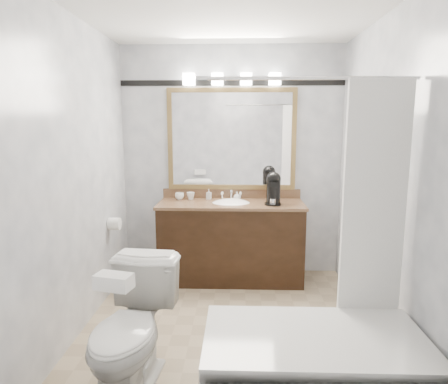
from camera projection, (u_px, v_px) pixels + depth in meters
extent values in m
cube|color=tan|center=(228.00, 326.00, 3.34)|extent=(2.40, 2.60, 0.01)
cube|color=white|center=(229.00, 8.00, 2.92)|extent=(2.40, 2.60, 0.01)
cube|color=silver|center=(232.00, 162.00, 4.41)|extent=(2.40, 0.01, 2.50)
cube|color=silver|center=(222.00, 217.00, 1.84)|extent=(2.40, 0.01, 2.50)
cube|color=silver|center=(78.00, 177.00, 3.17)|extent=(0.01, 2.60, 2.50)
cube|color=silver|center=(384.00, 179.00, 3.09)|extent=(0.01, 2.60, 2.50)
cube|color=black|center=(231.00, 243.00, 4.27)|extent=(1.50, 0.55, 0.82)
cube|color=#986D48|center=(231.00, 204.00, 4.20)|extent=(1.53, 0.58, 0.03)
cube|color=#986D48|center=(231.00, 193.00, 4.45)|extent=(1.53, 0.03, 0.10)
ellipsoid|color=white|center=(231.00, 205.00, 4.20)|extent=(0.44, 0.34, 0.14)
cube|color=olive|center=(232.00, 90.00, 4.26)|extent=(1.40, 0.04, 0.05)
cube|color=olive|center=(231.00, 187.00, 4.44)|extent=(1.40, 0.04, 0.05)
cube|color=olive|center=(170.00, 139.00, 4.37)|extent=(0.05, 0.04, 1.00)
cube|color=olive|center=(294.00, 139.00, 4.32)|extent=(0.05, 0.04, 1.00)
cube|color=white|center=(232.00, 139.00, 4.35)|extent=(1.30, 0.01, 1.00)
cube|color=silver|center=(232.00, 78.00, 4.23)|extent=(0.90, 0.05, 0.03)
cube|color=white|center=(189.00, 79.00, 4.20)|extent=(0.12, 0.12, 0.12)
cube|color=white|center=(217.00, 79.00, 4.19)|extent=(0.12, 0.12, 0.12)
cube|color=white|center=(246.00, 79.00, 4.18)|extent=(0.12, 0.12, 0.12)
cube|color=white|center=(275.00, 79.00, 4.16)|extent=(0.12, 0.12, 0.12)
cube|color=black|center=(232.00, 83.00, 4.26)|extent=(2.40, 0.01, 0.06)
cube|color=white|center=(313.00, 370.00, 2.38)|extent=(1.30, 0.72, 0.45)
cylinder|color=silver|center=(313.00, 78.00, 2.46)|extent=(1.30, 0.02, 0.02)
cube|color=white|center=(374.00, 202.00, 2.57)|extent=(0.40, 0.04, 1.55)
cylinder|color=white|center=(114.00, 224.00, 3.92)|extent=(0.11, 0.12, 0.12)
imported|color=white|center=(131.00, 331.00, 2.48)|extent=(0.53, 0.83, 0.81)
cube|color=white|center=(114.00, 281.00, 2.12)|extent=(0.21, 0.15, 0.08)
cylinder|color=black|center=(273.00, 204.00, 4.08)|extent=(0.17, 0.17, 0.02)
cylinder|color=black|center=(273.00, 191.00, 4.12)|extent=(0.14, 0.14, 0.25)
sphere|color=black|center=(274.00, 179.00, 4.09)|extent=(0.15, 0.15, 0.15)
cube|color=black|center=(273.00, 184.00, 4.03)|extent=(0.11, 0.11, 0.05)
cylinder|color=silver|center=(273.00, 202.00, 4.06)|extent=(0.06, 0.06, 0.06)
imported|color=white|center=(180.00, 196.00, 4.36)|extent=(0.11, 0.11, 0.08)
imported|color=white|center=(191.00, 196.00, 4.36)|extent=(0.09, 0.09, 0.08)
imported|color=white|center=(209.00, 194.00, 4.38)|extent=(0.06, 0.06, 0.11)
imported|color=white|center=(237.00, 196.00, 4.34)|extent=(0.09, 0.09, 0.09)
cube|color=beige|center=(234.00, 199.00, 4.31)|extent=(0.08, 0.06, 0.02)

